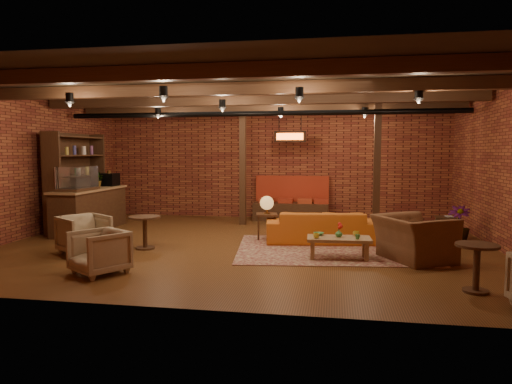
% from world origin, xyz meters
% --- Properties ---
extents(floor, '(10.00, 10.00, 0.00)m').
position_xyz_m(floor, '(0.00, 0.00, 0.00)').
color(floor, '#422910').
rests_on(floor, ground).
extents(ceiling, '(10.00, 8.00, 0.02)m').
position_xyz_m(ceiling, '(0.00, 0.00, 3.20)').
color(ceiling, black).
rests_on(ceiling, wall_back).
extents(wall_back, '(10.00, 0.02, 3.20)m').
position_xyz_m(wall_back, '(0.00, 4.00, 1.60)').
color(wall_back, maroon).
rests_on(wall_back, ground).
extents(wall_front, '(10.00, 0.02, 3.20)m').
position_xyz_m(wall_front, '(0.00, -4.00, 1.60)').
color(wall_front, maroon).
rests_on(wall_front, ground).
extents(wall_left, '(0.02, 8.00, 3.20)m').
position_xyz_m(wall_left, '(-5.00, 0.00, 1.60)').
color(wall_left, maroon).
rests_on(wall_left, ground).
extents(wall_right, '(0.02, 8.00, 3.20)m').
position_xyz_m(wall_right, '(5.00, 0.00, 1.60)').
color(wall_right, maroon).
rests_on(wall_right, ground).
extents(ceiling_beams, '(9.80, 6.40, 0.22)m').
position_xyz_m(ceiling_beams, '(0.00, 0.00, 3.08)').
color(ceiling_beams, '#331A11').
rests_on(ceiling_beams, ceiling).
extents(ceiling_pipe, '(9.60, 0.12, 0.12)m').
position_xyz_m(ceiling_pipe, '(0.00, 1.60, 2.85)').
color(ceiling_pipe, black).
rests_on(ceiling_pipe, ceiling).
extents(post_left, '(0.16, 0.16, 3.20)m').
position_xyz_m(post_left, '(-0.60, 2.60, 1.60)').
color(post_left, '#331A11').
rests_on(post_left, ground).
extents(post_right, '(0.16, 0.16, 3.20)m').
position_xyz_m(post_right, '(2.80, 2.00, 1.60)').
color(post_right, '#331A11').
rests_on(post_right, ground).
extents(service_counter, '(0.80, 2.50, 1.60)m').
position_xyz_m(service_counter, '(-4.10, 1.00, 0.80)').
color(service_counter, '#331A11').
rests_on(service_counter, ground).
extents(plant_counter, '(0.35, 0.39, 0.30)m').
position_xyz_m(plant_counter, '(-4.00, 1.20, 1.22)').
color(plant_counter, '#337F33').
rests_on(plant_counter, service_counter).
extents(shelving_hutch, '(0.52, 2.00, 2.40)m').
position_xyz_m(shelving_hutch, '(-4.50, 1.10, 1.20)').
color(shelving_hutch, '#331A11').
rests_on(shelving_hutch, ground).
extents(banquette, '(2.10, 0.70, 1.00)m').
position_xyz_m(banquette, '(0.60, 3.55, 0.50)').
color(banquette, '#A5301B').
rests_on(banquette, ground).
extents(service_sign, '(0.86, 0.06, 0.30)m').
position_xyz_m(service_sign, '(0.60, 3.10, 2.35)').
color(service_sign, orange).
rests_on(service_sign, ceiling).
extents(ceiling_spotlights, '(6.40, 4.40, 0.28)m').
position_xyz_m(ceiling_spotlights, '(0.00, 0.00, 2.86)').
color(ceiling_spotlights, black).
rests_on(ceiling_spotlights, ceiling).
extents(rug, '(3.98, 3.23, 0.01)m').
position_xyz_m(rug, '(1.75, -0.18, 0.01)').
color(rug, maroon).
rests_on(rug, floor).
extents(sofa, '(2.42, 1.21, 0.68)m').
position_xyz_m(sofa, '(1.53, 0.49, 0.34)').
color(sofa, '#BE5C1A').
rests_on(sofa, floor).
extents(coffee_table, '(1.16, 0.62, 0.64)m').
position_xyz_m(coffee_table, '(1.88, -0.96, 0.35)').
color(coffee_table, olive).
rests_on(coffee_table, floor).
extents(side_table_lamp, '(0.53, 0.53, 0.96)m').
position_xyz_m(side_table_lamp, '(0.33, 0.67, 0.73)').
color(side_table_lamp, '#331A11').
rests_on(side_table_lamp, floor).
extents(round_table_left, '(0.63, 0.63, 0.66)m').
position_xyz_m(round_table_left, '(-1.91, -0.77, 0.44)').
color(round_table_left, '#331A11').
rests_on(round_table_left, floor).
extents(armchair_a, '(1.06, 1.08, 0.82)m').
position_xyz_m(armchair_a, '(-2.87, -1.38, 0.41)').
color(armchair_a, beige).
rests_on(armchair_a, floor).
extents(armchair_b, '(1.01, 1.00, 0.77)m').
position_xyz_m(armchair_b, '(-1.86, -2.67, 0.39)').
color(armchair_b, beige).
rests_on(armchair_b, floor).
extents(armchair_right, '(1.29, 1.46, 1.07)m').
position_xyz_m(armchair_right, '(3.21, -0.88, 0.54)').
color(armchair_right, brown).
rests_on(armchair_right, floor).
extents(side_table_book, '(0.47, 0.47, 0.49)m').
position_xyz_m(side_table_book, '(4.28, 1.53, 0.44)').
color(side_table_book, '#331A11').
rests_on(side_table_book, floor).
extents(round_table_right, '(0.58, 0.58, 0.68)m').
position_xyz_m(round_table_right, '(3.74, -2.67, 0.45)').
color(round_table_right, '#331A11').
rests_on(round_table_right, floor).
extents(plant_tall, '(1.73, 1.73, 2.40)m').
position_xyz_m(plant_tall, '(4.40, 0.88, 1.20)').
color(plant_tall, '#4C7F4C').
rests_on(plant_tall, floor).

